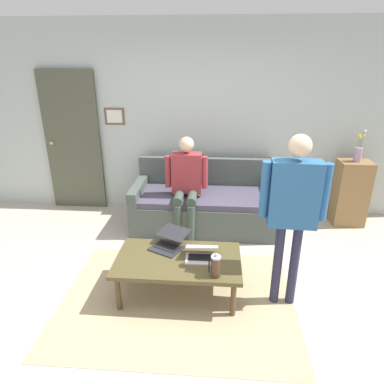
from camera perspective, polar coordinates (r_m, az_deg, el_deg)
ground_plane at (r=3.45m, az=-0.25°, el=-17.82°), size 7.68×7.68×0.00m
area_rug at (r=3.47m, az=-2.46°, el=-17.58°), size 2.24×1.68×0.01m
back_wall at (r=4.93m, az=1.85°, el=11.88°), size 7.04×0.11×2.70m
interior_door at (r=5.35m, az=-19.42°, el=7.90°), size 0.82×0.09×2.05m
couch at (r=4.67m, az=2.07°, el=-2.12°), size 1.90×0.90×0.88m
coffee_table at (r=3.33m, az=-2.35°, el=-11.70°), size 1.20×0.69×0.40m
laptop_left at (r=3.47m, az=-3.93°, el=-8.53°), size 0.44×0.47×0.15m
laptop_center at (r=3.29m, az=1.68°, el=-10.50°), size 0.32×0.26×0.14m
french_press at (r=3.02m, az=4.01°, el=-12.36°), size 0.11×0.09×0.23m
side_shelf at (r=5.15m, az=25.17°, el=-0.17°), size 0.42×0.32×0.91m
flower_vase at (r=4.98m, az=26.23°, el=5.98°), size 0.10×0.10×0.43m
person_standing at (r=3.02m, az=16.71°, el=-1.64°), size 0.58×0.20×1.64m
person_seated at (r=4.32m, az=-1.00°, el=1.89°), size 0.55×0.51×1.28m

